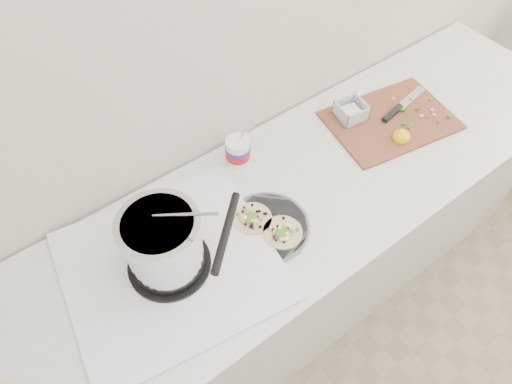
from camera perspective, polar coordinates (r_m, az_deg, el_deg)
counter at (r=1.93m, az=4.70°, el=-7.34°), size 2.44×0.66×0.90m
stove at (r=1.32m, az=-11.22°, el=-7.23°), size 0.68×0.64×0.29m
taco_plate at (r=1.43m, az=1.43°, el=-4.16°), size 0.27×0.27×0.04m
tub at (r=1.57m, az=-2.17°, el=5.46°), size 0.09×0.09×0.20m
cutboard at (r=1.82m, az=16.11°, el=9.02°), size 0.51×0.40×0.07m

